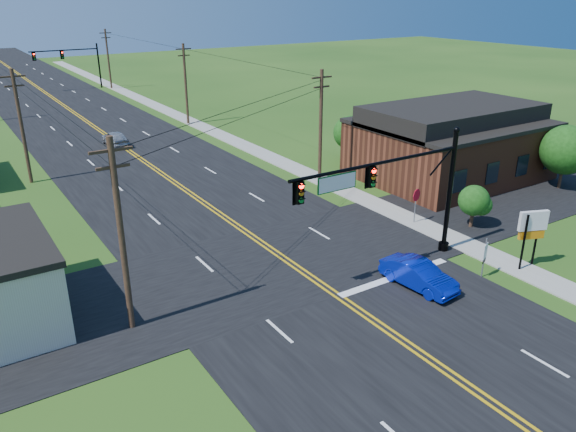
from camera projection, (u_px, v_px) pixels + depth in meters
ground at (440, 371)px, 22.85m from camera, size 260.00×260.00×0.00m
road_main at (99, 131)px, 61.80m from camera, size 16.00×220.00×0.04m
road_cross at (283, 260)px, 32.19m from camera, size 70.00×10.00×0.04m
sidewalk at (225, 137)px, 59.28m from camera, size 2.00×160.00×0.08m
signal_mast_main at (393, 188)px, 29.49m from camera, size 11.30×0.60×7.48m
signal_mast_far at (69, 60)px, 85.71m from camera, size 10.98×0.60×7.48m
brick_building at (449, 149)px, 46.06m from camera, size 14.20×11.20×4.70m
utility_pole_left_a at (121, 233)px, 24.10m from camera, size 1.80×0.28×9.00m
utility_pole_left_b at (21, 125)px, 43.57m from camera, size 1.80×0.28×9.00m
utility_pole_right_a at (321, 126)px, 43.16m from camera, size 1.80×0.28×9.00m
utility_pole_right_b at (186, 83)px, 63.42m from camera, size 1.80×0.28×9.00m
utility_pole_right_c at (108, 58)px, 86.79m from camera, size 1.80×0.28×9.00m
tree_right_front at (566, 150)px, 42.85m from camera, size 3.80×3.80×5.00m
tree_right_back at (350, 133)px, 50.19m from camera, size 3.00×3.00×4.10m
shrub_corner at (474, 201)px, 36.11m from camera, size 2.00×2.00×2.86m
blue_car at (419, 275)px, 29.05m from camera, size 1.92×4.40×1.41m
distant_car at (115, 139)px, 55.71m from camera, size 1.80×4.35×1.47m
route_sign at (485, 255)px, 29.89m from camera, size 0.54×0.24×2.29m
stop_sign at (416, 199)px, 36.73m from camera, size 0.85×0.27×2.44m
pylon_sign at (532, 227)px, 30.48m from camera, size 1.62×0.82×3.39m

